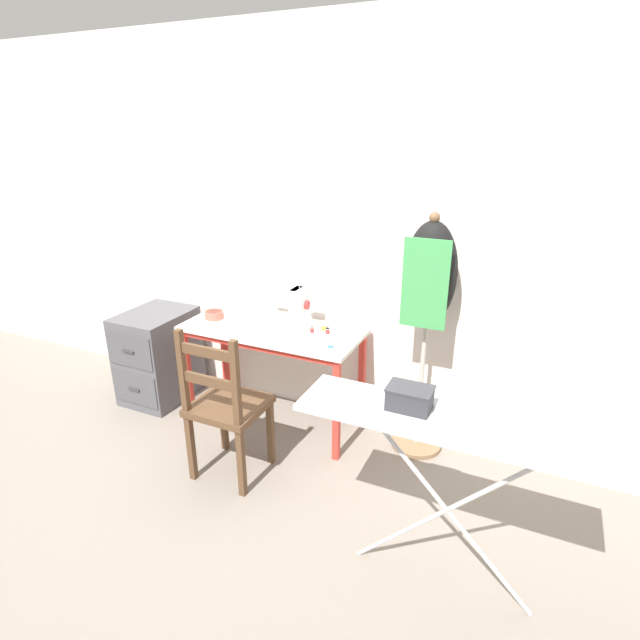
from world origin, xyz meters
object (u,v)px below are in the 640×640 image
at_px(thread_spool_far_edge, 328,331).
at_px(wooden_chair, 226,407).
at_px(fabric_bowl, 214,315).
at_px(thread_spool_near_machine, 312,330).
at_px(filing_cabinet, 158,356).
at_px(dress_form, 429,289).
at_px(scissors, 335,346).
at_px(thread_spool_mid_table, 324,327).
at_px(ironing_board, 456,433).
at_px(storage_box, 410,398).
at_px(sewing_machine, 283,308).

distance_m(thread_spool_far_edge, wooden_chair, 0.79).
height_order(fabric_bowl, thread_spool_near_machine, fabric_bowl).
relative_size(filing_cabinet, dress_form, 0.45).
distance_m(fabric_bowl, scissors, 0.94).
bearing_deg(scissors, thread_spool_mid_table, 128.92).
height_order(scissors, ironing_board, ironing_board).
height_order(ironing_board, storage_box, storage_box).
relative_size(sewing_machine, thread_spool_mid_table, 8.77).
relative_size(sewing_machine, dress_form, 0.26).
distance_m(dress_form, ironing_board, 1.08).
relative_size(thread_spool_far_edge, dress_form, 0.03).
relative_size(dress_form, storage_box, 8.10).
distance_m(fabric_bowl, storage_box, 1.78).
bearing_deg(thread_spool_far_edge, thread_spool_near_machine, -165.06).
relative_size(fabric_bowl, filing_cabinet, 0.19).
height_order(thread_spool_mid_table, dress_form, dress_form).
bearing_deg(wooden_chair, filing_cabinet, 150.79).
bearing_deg(thread_spool_far_edge, thread_spool_mid_table, 135.58).
distance_m(thread_spool_near_machine, filing_cabinet, 1.30).
xyz_separation_m(filing_cabinet, ironing_board, (2.29, -0.81, 0.46)).
xyz_separation_m(thread_spool_mid_table, storage_box, (0.80, -0.93, 0.17)).
height_order(scissors, dress_form, dress_form).
height_order(thread_spool_far_edge, wooden_chair, wooden_chair).
height_order(sewing_machine, ironing_board, sewing_machine).
bearing_deg(storage_box, filing_cabinet, 159.45).
relative_size(thread_spool_near_machine, filing_cabinet, 0.06).
bearing_deg(fabric_bowl, thread_spool_far_edge, 5.03).
height_order(sewing_machine, storage_box, sewing_machine).
bearing_deg(dress_form, fabric_bowl, -174.48).
relative_size(thread_spool_mid_table, dress_form, 0.03).
bearing_deg(sewing_machine, fabric_bowl, -174.19).
distance_m(scissors, thread_spool_far_edge, 0.20).
height_order(scissors, filing_cabinet, scissors).
xyz_separation_m(thread_spool_near_machine, dress_form, (0.70, 0.09, 0.34)).
distance_m(sewing_machine, thread_spool_near_machine, 0.24).
relative_size(dress_form, ironing_board, 1.16).
distance_m(thread_spool_near_machine, dress_form, 0.78).
bearing_deg(fabric_bowl, ironing_board, -25.39).
distance_m(wooden_chair, storage_box, 1.20).
height_order(thread_spool_mid_table, wooden_chair, wooden_chair).
xyz_separation_m(thread_spool_near_machine, thread_spool_far_edge, (0.10, 0.03, -0.00)).
xyz_separation_m(thread_spool_mid_table, ironing_board, (1.00, -0.96, 0.07)).
distance_m(scissors, thread_spool_mid_table, 0.27).
xyz_separation_m(fabric_bowl, filing_cabinet, (-0.52, -0.03, -0.40)).
height_order(sewing_machine, thread_spool_near_machine, sewing_machine).
xyz_separation_m(sewing_machine, wooden_chair, (-0.03, -0.64, -0.39)).
bearing_deg(thread_spool_near_machine, storage_box, -45.26).
bearing_deg(thread_spool_mid_table, dress_form, 1.87).
distance_m(thread_spool_mid_table, filing_cabinet, 1.35).
relative_size(scissors, dress_form, 0.08).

